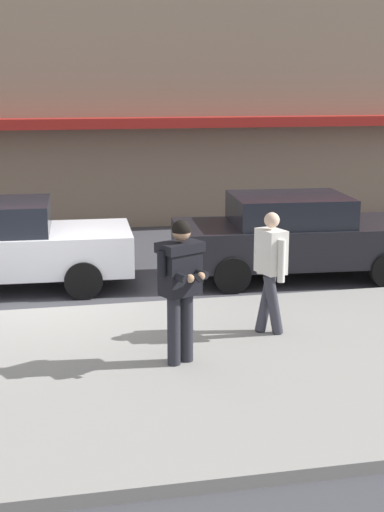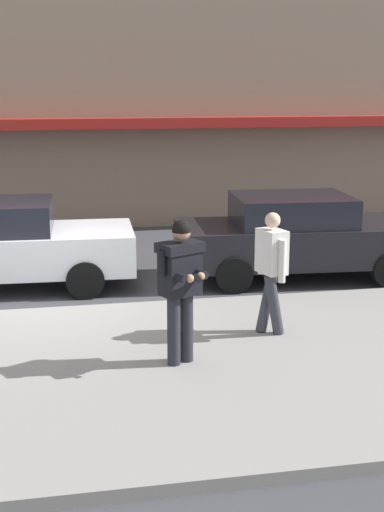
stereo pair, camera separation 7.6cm
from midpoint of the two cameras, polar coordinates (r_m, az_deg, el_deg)
ground_plane at (r=11.50m, az=-11.39°, el=-4.42°), size 80.00×80.00×0.00m
sidewalk at (r=8.84m, az=-4.82°, el=-9.32°), size 32.00×5.30×0.14m
curb_paint_line at (r=11.57m, az=-6.42°, el=-4.09°), size 28.00×0.12×0.01m
parked_sedan_mid at (r=12.82m, az=-14.88°, el=0.93°), size 4.57×2.08×1.54m
parked_sedan_far at (r=13.23m, az=8.66°, el=1.62°), size 4.61×2.16×1.54m
man_texting_on_phone at (r=8.58m, az=-0.66°, el=-1.63°), size 0.62×0.65×1.81m
pedestrian_in_light_coat at (r=9.74m, az=6.59°, el=-0.75°), size 0.40×0.58×1.70m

